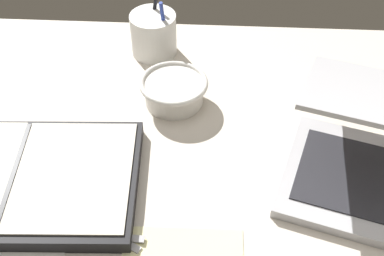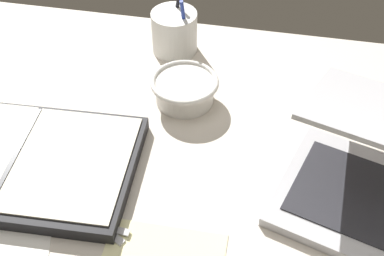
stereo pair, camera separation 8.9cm
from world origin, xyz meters
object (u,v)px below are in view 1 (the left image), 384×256
Objects in this scene: planner at (16,179)px; scissors at (90,230)px; bowl at (174,90)px; pen_cup at (154,34)px.

planner is 16.59cm from scissors.
bowl is 33.01cm from scissors.
scissors is (-10.58, -31.16, -2.53)cm from bowl.
planner is 3.42× the size of scissors.
bowl is 1.08× the size of scissors.
pen_cup is 1.10× the size of scissors.
planner is at bearing 164.75° from scissors.
pen_cup is at bearing 108.98° from bowl.
scissors is at bearing -34.21° from planner.
bowl is 33.44cm from planner.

